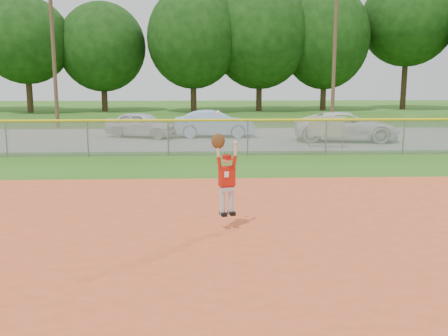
# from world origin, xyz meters

# --- Properties ---
(ground) EXTENTS (120.00, 120.00, 0.00)m
(ground) POSITION_xyz_m (0.00, 0.00, 0.00)
(ground) COLOR #2B5D15
(ground) RESTS_ON ground
(clay_infield) EXTENTS (24.00, 16.00, 0.04)m
(clay_infield) POSITION_xyz_m (0.00, -3.00, 0.02)
(clay_infield) COLOR #CC4A25
(clay_infield) RESTS_ON ground
(parking_strip) EXTENTS (44.00, 10.00, 0.03)m
(parking_strip) POSITION_xyz_m (0.00, 16.00, 0.01)
(parking_strip) COLOR gray
(parking_strip) RESTS_ON ground
(car_white_a) EXTENTS (4.39, 3.05, 1.39)m
(car_white_a) POSITION_xyz_m (-1.86, 16.47, 0.72)
(car_white_a) COLOR silver
(car_white_a) RESTS_ON parking_strip
(car_blue) EXTENTS (4.40, 1.57, 1.44)m
(car_blue) POSITION_xyz_m (2.06, 16.45, 0.75)
(car_blue) COLOR #98BEE3
(car_blue) RESTS_ON parking_strip
(car_white_b) EXTENTS (5.57, 3.10, 1.47)m
(car_white_b) POSITION_xyz_m (8.80, 14.45, 0.77)
(car_white_b) COLOR white
(car_white_b) RESTS_ON parking_strip
(sponsor_sign) EXTENTS (1.63, 0.53, 1.50)m
(sponsor_sign) POSITION_xyz_m (7.15, 12.00, 0.99)
(sponsor_sign) COLOR gray
(sponsor_sign) RESTS_ON ground
(outfield_fence) EXTENTS (40.06, 0.10, 1.55)m
(outfield_fence) POSITION_xyz_m (0.00, 10.00, 0.88)
(outfield_fence) COLOR gray
(outfield_fence) RESTS_ON ground
(power_lines) EXTENTS (19.40, 0.24, 9.00)m
(power_lines) POSITION_xyz_m (1.00, 22.00, 4.68)
(power_lines) COLOR #4C3823
(power_lines) RESTS_ON ground
(tree_line) EXTENTS (62.37, 13.00, 14.43)m
(tree_line) POSITION_xyz_m (0.96, 37.90, 7.53)
(tree_line) COLOR #422D1C
(tree_line) RESTS_ON ground
(ballplayer) EXTENTS (0.58, 0.32, 2.25)m
(ballplayer) POSITION_xyz_m (1.95, -0.44, 1.23)
(ballplayer) COLOR silver
(ballplayer) RESTS_ON ground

